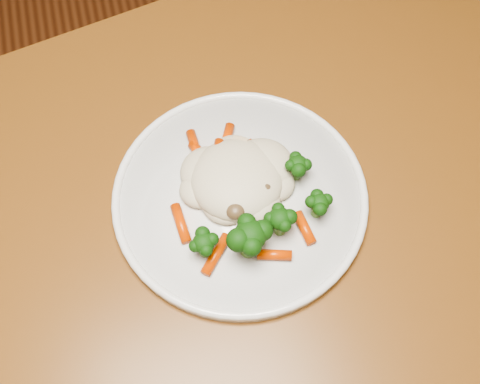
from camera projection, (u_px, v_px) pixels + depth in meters
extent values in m
plane|color=brown|center=(250.00, 310.00, 1.43)|extent=(3.00, 3.00, 0.00)
cube|color=brown|center=(186.00, 263.00, 0.70)|extent=(1.29, 0.99, 0.04)
cube|color=brown|center=(360.00, 100.00, 1.28)|extent=(0.07, 0.07, 0.71)
cylinder|color=silver|center=(240.00, 197.00, 0.72)|extent=(0.30, 0.30, 0.01)
ellipsoid|color=beige|center=(237.00, 174.00, 0.70)|extent=(0.13, 0.12, 0.05)
ellipsoid|color=black|center=(204.00, 246.00, 0.66)|extent=(0.04, 0.04, 0.04)
ellipsoid|color=black|center=(250.00, 241.00, 0.65)|extent=(0.06, 0.06, 0.05)
ellipsoid|color=black|center=(279.00, 223.00, 0.67)|extent=(0.04, 0.04, 0.04)
ellipsoid|color=black|center=(318.00, 207.00, 0.68)|extent=(0.04, 0.04, 0.03)
ellipsoid|color=black|center=(297.00, 169.00, 0.71)|extent=(0.04, 0.04, 0.03)
cylinder|color=#DF4505|center=(196.00, 149.00, 0.73)|extent=(0.01, 0.05, 0.01)
cylinder|color=#DF4505|center=(227.00, 139.00, 0.74)|extent=(0.03, 0.04, 0.01)
cylinder|color=#DF4505|center=(265.00, 151.00, 0.73)|extent=(0.04, 0.04, 0.01)
cylinder|color=#DF4505|center=(181.00, 223.00, 0.69)|extent=(0.02, 0.05, 0.01)
cylinder|color=#DF4505|center=(216.00, 254.00, 0.67)|extent=(0.04, 0.05, 0.01)
cylinder|color=#DF4505|center=(274.00, 255.00, 0.67)|extent=(0.04, 0.02, 0.01)
cylinder|color=#DF4505|center=(305.00, 228.00, 0.68)|extent=(0.02, 0.04, 0.01)
cylinder|color=#DF4505|center=(267.00, 166.00, 0.71)|extent=(0.02, 0.05, 0.01)
cylinder|color=#DF4505|center=(216.00, 157.00, 0.71)|extent=(0.03, 0.05, 0.01)
cylinder|color=#DF4505|center=(205.00, 157.00, 0.73)|extent=(0.03, 0.05, 0.01)
ellipsoid|color=brown|center=(244.00, 180.00, 0.70)|extent=(0.03, 0.03, 0.02)
ellipsoid|color=brown|center=(262.00, 188.00, 0.69)|extent=(0.03, 0.03, 0.02)
ellipsoid|color=brown|center=(221.00, 184.00, 0.69)|extent=(0.02, 0.02, 0.02)
ellipsoid|color=brown|center=(236.00, 210.00, 0.68)|extent=(0.02, 0.02, 0.02)
ellipsoid|color=brown|center=(247.00, 173.00, 0.70)|extent=(0.03, 0.03, 0.02)
cube|color=tan|center=(217.00, 159.00, 0.71)|extent=(0.03, 0.03, 0.01)
cube|color=tan|center=(240.00, 143.00, 0.72)|extent=(0.02, 0.02, 0.01)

